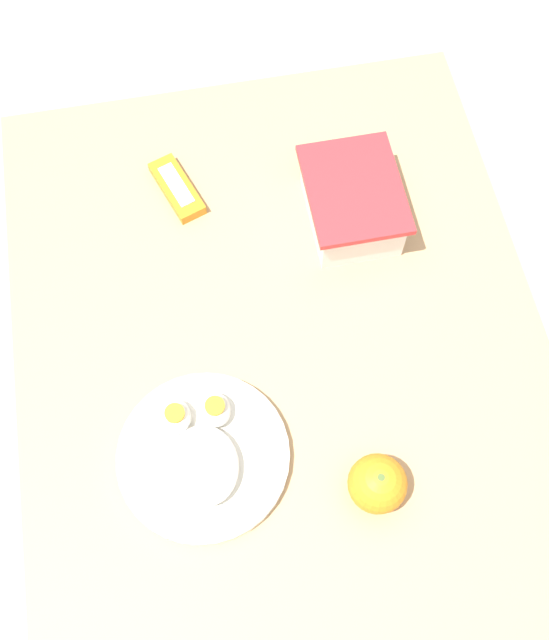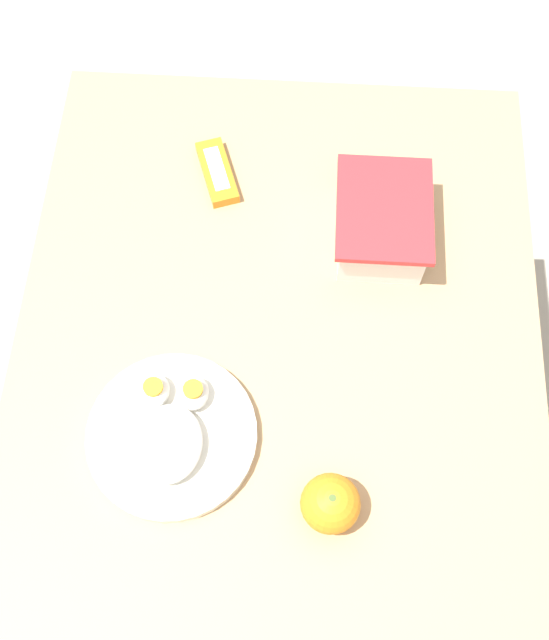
% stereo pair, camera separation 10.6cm
% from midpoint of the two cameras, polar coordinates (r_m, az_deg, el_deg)
% --- Properties ---
extents(ground_plane, '(10.00, 10.00, 0.00)m').
position_cam_midpoint_polar(ground_plane, '(1.79, 1.70, -13.74)').
color(ground_plane, '#B2A899').
extents(table, '(1.13, 0.76, 0.77)m').
position_cam_midpoint_polar(table, '(1.15, 2.60, -7.86)').
color(table, tan).
rests_on(table, ground_plane).
extents(food_container, '(0.18, 0.14, 0.08)m').
position_cam_midpoint_polar(food_container, '(1.14, 10.75, 6.93)').
color(food_container, white).
rests_on(food_container, table).
extents(orange_fruit, '(0.08, 0.08, 0.08)m').
position_cam_midpoint_polar(orange_fruit, '(0.98, 7.44, -14.08)').
color(orange_fruit, orange).
rests_on(orange_fruit, table).
extents(rice_plate, '(0.23, 0.23, 0.05)m').
position_cam_midpoint_polar(rice_plate, '(1.02, -4.92, -8.95)').
color(rice_plate, silver).
rests_on(rice_plate, table).
extents(candy_bar, '(0.13, 0.08, 0.02)m').
position_cam_midpoint_polar(candy_bar, '(1.20, -1.87, 10.94)').
color(candy_bar, orange).
rests_on(candy_bar, table).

